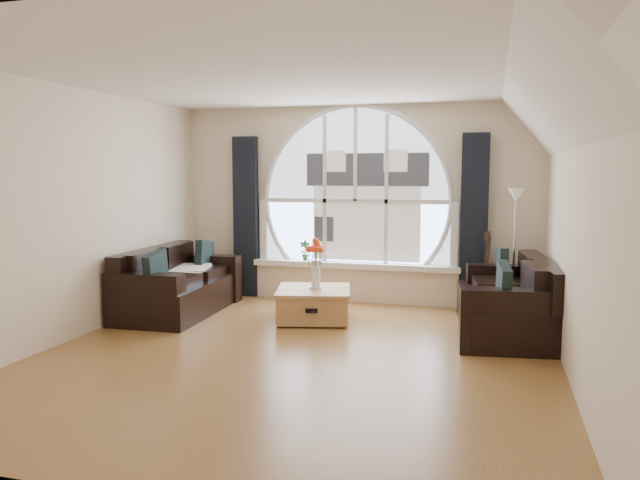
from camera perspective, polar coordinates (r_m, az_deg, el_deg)
The scene contains 21 objects.
ground at distance 6.11m, azimuth -2.33°, elevation -10.75°, with size 5.00×5.50×0.01m, color brown.
ceiling at distance 5.91m, azimuth -2.45°, elevation 15.15°, with size 5.00×5.50×0.01m, color silver.
wall_back at distance 8.51m, azimuth 3.39°, elevation 3.33°, with size 5.00×0.01×2.70m, color beige.
wall_front at distance 3.37m, azimuth -17.11°, elevation -1.52°, with size 5.00×0.01×2.70m, color beige.
wall_left at distance 7.05m, azimuth -22.11°, elevation 2.26°, with size 0.01×5.50×2.70m, color beige.
wall_right at distance 5.61m, azimuth 22.68°, elevation 1.30°, with size 0.01×5.50×2.70m, color beige.
attic_slope at distance 5.59m, azimuth 20.01°, elevation 11.67°, with size 0.92×5.50×0.72m, color silver.
arched_window at distance 8.47m, azimuth 3.36°, elevation 5.18°, with size 2.60×0.06×2.15m, color silver.
window_sill at distance 8.50m, azimuth 3.21°, elevation -2.37°, with size 2.90×0.22×0.08m, color white.
window_frame at distance 8.44m, azimuth 3.31°, elevation 5.18°, with size 2.76×0.08×2.15m, color white.
neighbor_house at distance 8.43m, azimuth 4.33°, elevation 4.32°, with size 1.70×0.02×1.50m, color silver.
curtain_left at distance 8.89m, azimuth -6.92°, elevation 2.13°, with size 0.35×0.12×2.30m, color black.
curtain_right at distance 8.21m, azimuth 14.18°, elevation 1.64°, with size 0.35×0.12×2.30m, color black.
sofa_left at distance 8.02m, azimuth -13.01°, elevation -3.84°, with size 0.93×1.86×0.83m, color black.
sofa_right at distance 7.15m, azimuth 17.02°, elevation -5.20°, with size 0.94×1.89×0.84m, color black.
coffee_chest at distance 7.47m, azimuth -0.60°, elevation -5.88°, with size 0.87×0.87×0.43m, color #A47549.
throw_blanket at distance 8.21m, azimuth -12.33°, elevation -2.88°, with size 0.55×0.55×0.10m, color silver.
vase_flowers at distance 7.37m, azimuth -0.41°, elevation -1.59°, with size 0.24×0.24×0.70m, color white.
floor_lamp at distance 7.83m, azimuth 17.64°, elevation -1.26°, with size 0.24×0.24×1.60m, color #B2B2B2.
guitar at distance 8.08m, azimuth 15.24°, elevation -2.89°, with size 0.36×0.24×1.06m, color brown.
potted_plant at distance 8.65m, azimuth -1.44°, elevation -0.97°, with size 0.15×0.10×0.29m, color #1E6023.
Camera 1 is at (1.82, -5.55, 1.79)m, focal length 34.31 mm.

